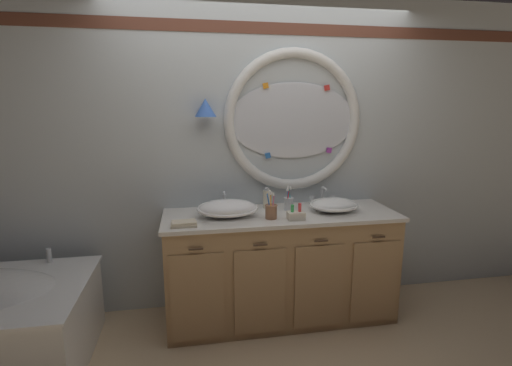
# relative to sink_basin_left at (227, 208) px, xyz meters

# --- Properties ---
(ground_plane) EXTENTS (14.00, 14.00, 0.00)m
(ground_plane) POSITION_rel_sink_basin_left_xyz_m (0.33, -0.22, -0.95)
(ground_plane) COLOR tan
(back_wall_assembly) EXTENTS (6.40, 0.26, 2.60)m
(back_wall_assembly) POSITION_rel_sink_basin_left_xyz_m (0.35, 0.36, 0.38)
(back_wall_assembly) COLOR silver
(back_wall_assembly) RESTS_ON ground_plane
(vanity_counter) EXTENTS (1.84, 0.65, 0.89)m
(vanity_counter) POSITION_rel_sink_basin_left_xyz_m (0.43, 0.03, -0.51)
(vanity_counter) COLOR tan
(vanity_counter) RESTS_ON ground_plane
(sink_basin_left) EXTENTS (0.47, 0.47, 0.13)m
(sink_basin_left) POSITION_rel_sink_basin_left_xyz_m (0.00, 0.00, 0.00)
(sink_basin_left) COLOR white
(sink_basin_left) RESTS_ON vanity_counter
(sink_basin_right) EXTENTS (0.39, 0.39, 0.11)m
(sink_basin_right) POSITION_rel_sink_basin_left_xyz_m (0.85, 0.00, -0.01)
(sink_basin_right) COLOR white
(sink_basin_right) RESTS_ON vanity_counter
(faucet_set_left) EXTENTS (0.24, 0.12, 0.14)m
(faucet_set_left) POSITION_rel_sink_basin_left_xyz_m (0.00, 0.25, -0.01)
(faucet_set_left) COLOR silver
(faucet_set_left) RESTS_ON vanity_counter
(faucet_set_right) EXTENTS (0.24, 0.13, 0.15)m
(faucet_set_right) POSITION_rel_sink_basin_left_xyz_m (0.85, 0.25, -0.01)
(faucet_set_right) COLOR silver
(faucet_set_right) RESTS_ON vanity_counter
(toothbrush_holder_left) EXTENTS (0.10, 0.10, 0.21)m
(toothbrush_holder_left) POSITION_rel_sink_basin_left_xyz_m (0.32, -0.10, -0.01)
(toothbrush_holder_left) COLOR #996647
(toothbrush_holder_left) RESTS_ON vanity_counter
(toothbrush_holder_right) EXTENTS (0.08, 0.08, 0.20)m
(toothbrush_holder_right) POSITION_rel_sink_basin_left_xyz_m (0.51, 0.10, -0.01)
(toothbrush_holder_right) COLOR silver
(toothbrush_holder_right) RESTS_ON vanity_counter
(soap_dispenser) EXTENTS (0.06, 0.07, 0.18)m
(soap_dispenser) POSITION_rel_sink_basin_left_xyz_m (0.35, 0.20, 0.01)
(soap_dispenser) COLOR #EFE5C6
(soap_dispenser) RESTS_ON vanity_counter
(folded_hand_towel) EXTENTS (0.18, 0.12, 0.04)m
(folded_hand_towel) POSITION_rel_sink_basin_left_xyz_m (-0.33, -0.17, -0.05)
(folded_hand_towel) COLOR beige
(folded_hand_towel) RESTS_ON vanity_counter
(toiletry_basket) EXTENTS (0.13, 0.09, 0.12)m
(toiletry_basket) POSITION_rel_sink_basin_left_xyz_m (0.50, -0.16, -0.03)
(toiletry_basket) COLOR beige
(toiletry_basket) RESTS_ON vanity_counter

